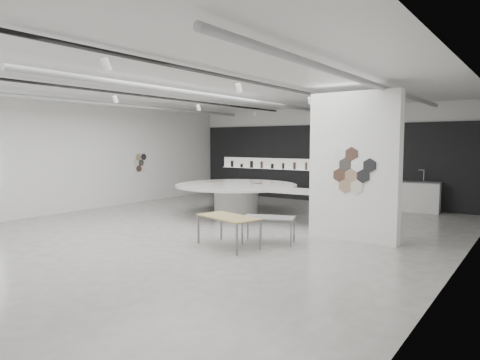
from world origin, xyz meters
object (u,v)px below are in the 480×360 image
Objects in this scene: partition_column at (354,167)px; kitchen_counter at (412,196)px; display_island at (238,195)px; sample_table_stone at (269,219)px; sample_table_wood at (228,219)px.

partition_column reaches higher than kitchen_counter.
partition_column reaches higher than display_island.
sample_table_wood is at bearing -121.14° from sample_table_stone.
display_island is 4.04m from sample_table_stone.
sample_table_stone is (0.53, 0.88, -0.08)m from sample_table_wood.
sample_table_wood is 8.12m from kitchen_counter.
sample_table_wood is at bearing -110.07° from kitchen_counter.
display_island is (-4.45, 1.34, -1.13)m from partition_column.
display_island is 3.96× the size of sample_table_stone.
partition_column is 2.44m from sample_table_stone.
sample_table_wood is 0.87× the size of kitchen_counter.
kitchen_counter is (4.47, 4.18, -0.14)m from display_island.
display_island is at bearing -142.14° from kitchen_counter.
kitchen_counter is at bearing 89.70° from partition_column.
kitchen_counter is (0.03, 5.52, -1.27)m from partition_column.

